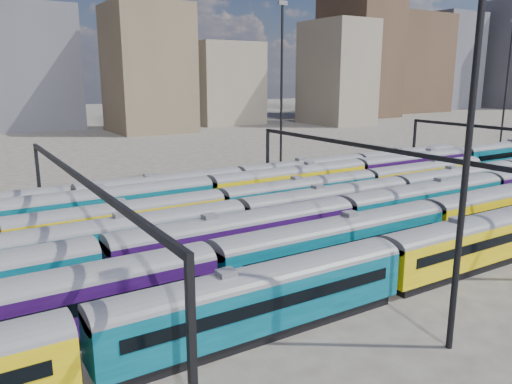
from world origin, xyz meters
TOP-DOWN VIEW (x-y plane):
  - ground at (0.00, 0.00)m, footprint 500.00×500.00m
  - rake_1 at (18.42, -10.00)m, footprint 107.64×3.15m
  - rake_2 at (12.82, -5.00)m, footprint 152.34×3.18m
  - rake_3 at (14.44, 0.00)m, footprint 122.41×2.99m
  - rake_4 at (-15.49, 5.00)m, footprint 100.19×2.94m
  - rake_5 at (-4.21, 10.00)m, footprint 131.20×3.20m
  - rake_6 at (-17.69, 15.00)m, footprint 120.25×2.93m
  - gantry_1 at (-20.00, 0.00)m, footprint 0.35×40.35m
  - gantry_2 at (10.00, 0.00)m, footprint 0.35×40.35m
  - mast_2 at (-5.00, -22.00)m, footprint 1.40×0.50m
  - mast_3 at (15.00, 24.00)m, footprint 1.40×0.50m
  - mast_5 at (65.00, 20.00)m, footprint 1.40×0.50m
  - skyline at (104.75, 105.73)m, footprint 399.22×60.48m

SIDE VIEW (x-z plane):
  - ground at x=0.00m, z-range 0.00..0.00m
  - rake_6 at x=-17.69m, z-range 0.12..5.06m
  - rake_4 at x=-15.49m, z-range 0.12..5.06m
  - rake_3 at x=14.44m, z-range 0.13..5.15m
  - rake_1 at x=18.42m, z-range 0.13..5.45m
  - rake_2 at x=12.82m, z-range 0.13..5.50m
  - rake_5 at x=-4.21m, z-range 0.14..5.53m
  - gantry_1 at x=-20.00m, z-range 2.78..10.80m
  - gantry_2 at x=10.00m, z-range 2.78..10.80m
  - mast_2 at x=-5.00m, z-range 1.17..26.77m
  - mast_3 at x=15.00m, z-range 1.17..26.77m
  - mast_5 at x=65.00m, z-range 1.17..26.77m
  - skyline at x=104.75m, z-range -4.18..45.85m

